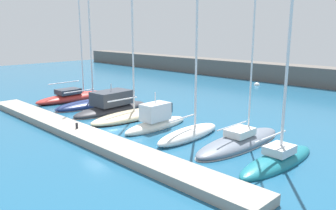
{
  "coord_description": "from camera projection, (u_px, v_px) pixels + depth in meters",
  "views": [
    {
      "loc": [
        22.49,
        -14.51,
        8.2
      ],
      "look_at": [
        3.45,
        4.44,
        2.21
      ],
      "focal_mm": 36.32,
      "sensor_mm": 36.0,
      "label": 1
    }
  ],
  "objects": [
    {
      "name": "ground_plane",
      "position": [
        99.0,
        134.0,
        27.33
      ],
      "size": [
        120.0,
        120.0,
        0.0
      ],
      "primitive_type": "plane",
      "color": "#1E567A"
    },
    {
      "name": "dock_bollard",
      "position": [
        77.0,
        126.0,
        26.72
      ],
      "size": [
        0.2,
        0.2,
        0.44
      ],
      "primitive_type": "cylinder",
      "color": "black",
      "rests_on": "dock_pier"
    },
    {
      "name": "motorboat_ivory_fifth",
      "position": [
        156.0,
        121.0,
        28.78
      ],
      "size": [
        1.86,
        6.86,
        3.4
      ],
      "rotation": [
        0.0,
        0.0,
        1.6
      ],
      "color": "silver",
      "rests_on": "ground_plane"
    },
    {
      "name": "breakwater_seawall",
      "position": [
        299.0,
        75.0,
        51.98
      ],
      "size": [
        108.0,
        3.85,
        2.84
      ],
      "primitive_type": "cube",
      "color": "#5B5651",
      "rests_on": "ground_plane"
    },
    {
      "name": "sailboat_white_sixth",
      "position": [
        189.0,
        133.0,
        26.15
      ],
      "size": [
        2.18,
        6.95,
        11.38
      ],
      "rotation": [
        0.0,
        0.0,
        1.63
      ],
      "color": "white",
      "rests_on": "ground_plane"
    },
    {
      "name": "sailboat_navy_second",
      "position": [
        89.0,
        103.0,
        36.93
      ],
      "size": [
        2.76,
        8.11,
        15.11
      ],
      "rotation": [
        0.0,
        0.0,
        1.58
      ],
      "color": "navy",
      "rests_on": "ground_plane"
    },
    {
      "name": "motorboat_charcoal_third",
      "position": [
        112.0,
        106.0,
        34.68
      ],
      "size": [
        3.37,
        9.13,
        3.18
      ],
      "rotation": [
        0.0,
        0.0,
        1.63
      ],
      "color": "#2D2D33",
      "rests_on": "ground_plane"
    },
    {
      "name": "sailboat_teal_eighth",
      "position": [
        278.0,
        159.0,
        21.19
      ],
      "size": [
        2.26,
        7.79,
        13.63
      ],
      "rotation": [
        0.0,
        0.0,
        1.54
      ],
      "color": "#19707F",
      "rests_on": "ground_plane"
    },
    {
      "name": "sailboat_sand_fourth",
      "position": [
        131.0,
        115.0,
        31.95
      ],
      "size": [
        2.88,
        8.82,
        13.45
      ],
      "rotation": [
        0.0,
        0.0,
        1.56
      ],
      "color": "beige",
      "rests_on": "ground_plane"
    },
    {
      "name": "dock_pier",
      "position": [
        83.0,
        134.0,
        26.27
      ],
      "size": [
        31.6,
        2.3,
        0.57
      ],
      "primitive_type": "cube",
      "color": "gray",
      "rests_on": "ground_plane"
    },
    {
      "name": "mooring_buoy_white",
      "position": [
        257.0,
        85.0,
        50.96
      ],
      "size": [
        0.87,
        0.87,
        0.87
      ],
      "primitive_type": "sphere",
      "color": "white",
      "rests_on": "ground_plane"
    },
    {
      "name": "sailboat_red_nearest",
      "position": [
        74.0,
        96.0,
        40.18
      ],
      "size": [
        2.78,
        9.59,
        16.04
      ],
      "rotation": [
        0.0,
        0.0,
        1.6
      ],
      "color": "#B72D28",
      "rests_on": "ground_plane"
    },
    {
      "name": "sailboat_slate_seventh",
      "position": [
        240.0,
        141.0,
        24.58
      ],
      "size": [
        2.74,
        9.36,
        14.15
      ],
      "rotation": [
        0.0,
        0.0,
        1.56
      ],
      "color": "slate",
      "rests_on": "ground_plane"
    }
  ]
}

